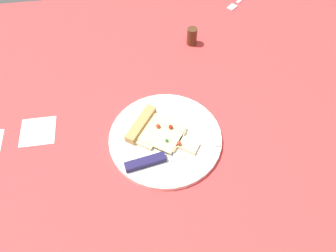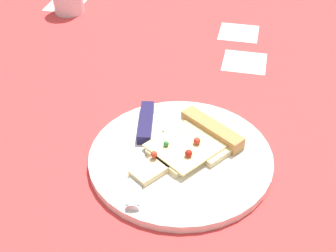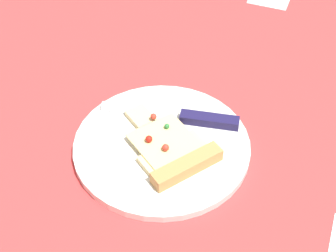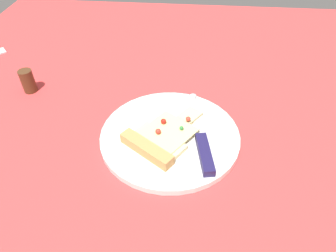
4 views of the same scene
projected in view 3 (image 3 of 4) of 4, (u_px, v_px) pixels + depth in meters
ground_plane at (177, 126)px, 87.97cm from camera, size 151.51×151.51×3.00cm
plate at (162, 146)px, 81.70cm from camera, size 28.92×28.92×1.33cm
pizza_slice at (171, 150)px, 79.14cm from camera, size 18.71×16.42×2.44cm
knife at (184, 115)px, 85.00cm from camera, size 23.99×6.36×2.45cm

